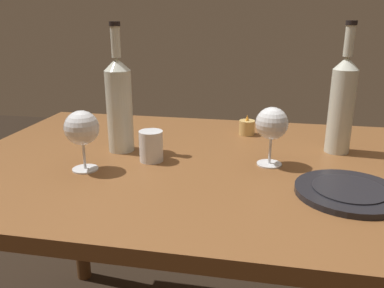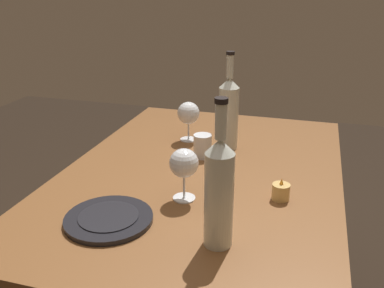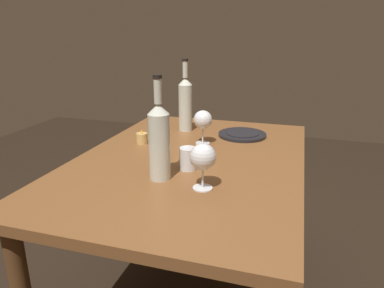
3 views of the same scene
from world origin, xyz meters
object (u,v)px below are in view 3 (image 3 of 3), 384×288
at_px(wine_bottle, 159,140).
at_px(dinner_plate, 242,134).
at_px(votive_candle, 142,138).
at_px(water_tumbler, 188,159).
at_px(wine_bottle_second, 185,103).
at_px(wine_glass_right, 203,158).
at_px(wine_glass_left, 204,120).

distance_m(wine_bottle, dinner_plate, 0.65).
relative_size(wine_bottle, votive_candle, 5.42).
bearing_deg(water_tumbler, wine_bottle, 148.54).
bearing_deg(water_tumbler, wine_bottle_second, 18.99).
distance_m(wine_glass_right, dinner_plate, 0.65).
height_order(wine_bottle_second, dinner_plate, wine_bottle_second).
height_order(wine_glass_right, water_tumbler, wine_glass_right).
relative_size(wine_glass_left, wine_glass_right, 1.00).
bearing_deg(wine_glass_right, water_tumbler, 33.31).
height_order(wine_glass_left, wine_glass_right, same).
distance_m(water_tumbler, votive_candle, 0.38).
distance_m(water_tumbler, dinner_plate, 0.51).
height_order(wine_glass_left, wine_bottle_second, wine_bottle_second).
relative_size(wine_glass_left, wine_bottle, 0.43).
bearing_deg(wine_glass_right, wine_glass_left, 14.77).
bearing_deg(wine_glass_right, votive_candle, 45.62).
bearing_deg(wine_glass_right, wine_bottle, 77.44).
distance_m(wine_glass_left, dinner_plate, 0.25).
distance_m(wine_glass_left, wine_glass_right, 0.48).
xyz_separation_m(wine_bottle, votive_candle, (0.35, 0.23, -0.12)).
bearing_deg(wine_glass_left, wine_bottle, 174.26).
relative_size(wine_glass_left, wine_bottle_second, 0.43).
height_order(wine_glass_right, votive_candle, wine_glass_right).
bearing_deg(water_tumbler, wine_glass_left, 4.54).
xyz_separation_m(wine_glass_left, wine_bottle_second, (0.19, 0.15, 0.03)).
bearing_deg(wine_bottle_second, dinner_plate, -93.30).
relative_size(wine_bottle_second, dinner_plate, 1.56).
bearing_deg(water_tumbler, dinner_plate, -14.36).
bearing_deg(wine_bottle, dinner_plate, -17.84).
height_order(wine_bottle_second, water_tumbler, wine_bottle_second).
relative_size(wine_bottle, wine_bottle_second, 0.99).
bearing_deg(dinner_plate, wine_glass_left, 139.10).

